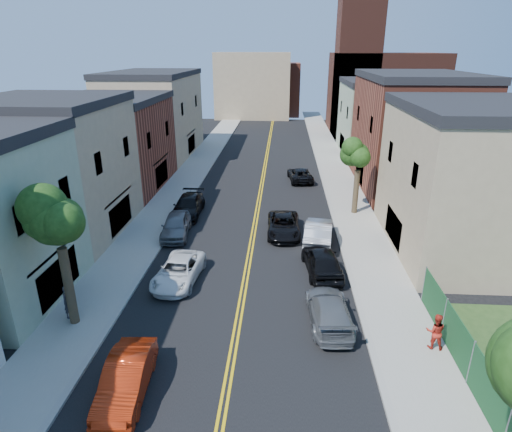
% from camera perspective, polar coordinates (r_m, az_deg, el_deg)
% --- Properties ---
extents(sidewalk_left, '(3.20, 100.00, 0.15)m').
position_cam_1_polar(sidewalk_left, '(45.76, -9.04, 5.31)').
color(sidewalk_left, gray).
rests_on(sidewalk_left, ground).
extents(sidewalk_right, '(3.20, 100.00, 0.15)m').
position_cam_1_polar(sidewalk_right, '(45.06, 11.06, 4.93)').
color(sidewalk_right, gray).
rests_on(sidewalk_right, ground).
extents(curb_left, '(0.30, 100.00, 0.15)m').
position_cam_1_polar(curb_left, '(45.41, -6.88, 5.30)').
color(curb_left, gray).
rests_on(curb_left, ground).
extents(curb_right, '(0.30, 100.00, 0.15)m').
position_cam_1_polar(curb_right, '(44.87, 8.83, 5.00)').
color(curb_right, gray).
rests_on(curb_right, ground).
extents(bldg_left_tan_near, '(9.00, 10.00, 9.00)m').
position_cam_1_polar(bldg_left_tan_near, '(33.15, -25.47, 5.27)').
color(bldg_left_tan_near, '#998466').
rests_on(bldg_left_tan_near, ground).
extents(bldg_left_brick, '(9.00, 12.00, 8.00)m').
position_cam_1_polar(bldg_left_brick, '(42.92, -18.56, 8.81)').
color(bldg_left_brick, brown).
rests_on(bldg_left_brick, ground).
extents(bldg_left_tan_far, '(9.00, 16.00, 9.50)m').
position_cam_1_polar(bldg_left_tan_far, '(55.82, -13.40, 12.80)').
color(bldg_left_tan_far, '#998466').
rests_on(bldg_left_tan_far, ground).
extents(bldg_right_tan, '(9.00, 12.00, 9.00)m').
position_cam_1_polar(bldg_right_tan, '(30.53, 26.69, 3.82)').
color(bldg_right_tan, '#998466').
rests_on(bldg_right_tan, ground).
extents(bldg_right_brick, '(9.00, 14.00, 10.00)m').
position_cam_1_polar(bldg_right_brick, '(43.29, 19.99, 10.10)').
color(bldg_right_brick, brown).
rests_on(bldg_right_brick, ground).
extents(bldg_right_palegrn, '(9.00, 12.00, 8.50)m').
position_cam_1_polar(bldg_right_palegrn, '(56.81, 16.16, 12.17)').
color(bldg_right_palegrn, gray).
rests_on(bldg_right_palegrn, ground).
extents(church, '(16.20, 14.20, 22.60)m').
position_cam_1_polar(church, '(71.62, 15.83, 16.37)').
color(church, '#4C2319').
rests_on(church, ground).
extents(backdrop_left, '(14.00, 8.00, 12.00)m').
position_cam_1_polar(backdrop_left, '(85.37, -0.42, 16.98)').
color(backdrop_left, '#998466').
rests_on(backdrop_left, ground).
extents(backdrop_center, '(10.00, 8.00, 10.00)m').
position_cam_1_polar(backdrop_center, '(89.25, 2.44, 16.50)').
color(backdrop_center, brown).
rests_on(backdrop_center, ground).
extents(fence_right, '(0.04, 15.00, 1.90)m').
position_cam_1_polar(fence_right, '(18.45, 28.48, -19.95)').
color(fence_right, '#143F1E').
rests_on(fence_right, sidewalk_right).
extents(tree_left_mid, '(5.20, 5.20, 9.29)m').
position_cam_1_polar(tree_left_mid, '(20.47, -25.44, 2.38)').
color(tree_left_mid, '#35281A').
rests_on(tree_left_mid, sidewalk_left).
extents(tree_right_far, '(4.40, 4.40, 8.03)m').
position_cam_1_polar(tree_right_far, '(34.12, 13.74, 9.33)').
color(tree_right_far, '#35281A').
rests_on(tree_right_far, sidewalk_right).
extents(red_sedan, '(1.84, 4.50, 1.45)m').
position_cam_1_polar(red_sedan, '(18.24, -16.92, -20.04)').
color(red_sedan, '#AB260B').
rests_on(red_sedan, ground).
extents(white_pickup, '(2.59, 4.94, 1.33)m').
position_cam_1_polar(white_pickup, '(25.07, -10.28, -7.24)').
color(white_pickup, silver).
rests_on(white_pickup, ground).
extents(grey_car_left, '(2.26, 4.74, 1.57)m').
position_cam_1_polar(grey_car_left, '(31.04, -10.63, -1.24)').
color(grey_car_left, slate).
rests_on(grey_car_left, ground).
extents(black_car_left, '(2.17, 5.26, 1.52)m').
position_cam_1_polar(black_car_left, '(34.79, -9.04, 1.33)').
color(black_car_left, black).
rests_on(black_car_left, ground).
extents(grey_car_right, '(2.23, 4.93, 1.40)m').
position_cam_1_polar(grey_car_right, '(21.53, 9.75, -12.28)').
color(grey_car_right, '#575B5F').
rests_on(grey_car_right, ground).
extents(black_car_right, '(2.47, 4.96, 1.62)m').
position_cam_1_polar(black_car_right, '(25.80, 8.80, -5.90)').
color(black_car_right, black).
rests_on(black_car_right, ground).
extents(silver_car_right, '(2.39, 5.28, 1.68)m').
position_cam_1_polar(silver_car_right, '(29.52, 8.33, -2.18)').
color(silver_car_right, '#B1B4B9').
rests_on(silver_car_right, ground).
extents(dark_car_right_far, '(2.73, 4.95, 1.31)m').
position_cam_1_polar(dark_car_right_far, '(43.77, 5.88, 5.52)').
color(dark_car_right_far, black).
rests_on(dark_car_right_far, ground).
extents(black_suv_lane, '(2.41, 5.02, 1.38)m').
position_cam_1_polar(black_suv_lane, '(30.84, 3.70, -1.24)').
color(black_suv_lane, black).
rests_on(black_suv_lane, ground).
extents(pedestrian_left, '(0.61, 0.72, 1.70)m').
position_cam_1_polar(pedestrian_left, '(23.20, -23.71, -10.43)').
color(pedestrian_left, '#2A2932').
rests_on(pedestrian_left, sidewalk_left).
extents(pedestrian_right, '(0.93, 0.79, 1.70)m').
position_cam_1_polar(pedestrian_right, '(20.91, 22.80, -13.99)').
color(pedestrian_right, '#AF261A').
rests_on(pedestrian_right, sidewalk_right).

